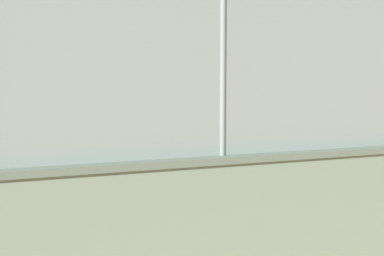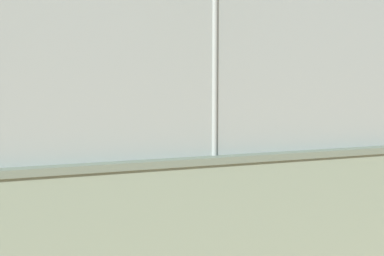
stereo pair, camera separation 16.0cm
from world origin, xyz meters
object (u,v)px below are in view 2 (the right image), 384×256
object	(u,v)px
player_at_service_line	(223,123)
sports_ball	(236,161)
player_near_wall_returning	(11,123)
player_crossing_court	(195,116)

from	to	relation	value
player_at_service_line	sports_ball	xyz separation A→B (m)	(0.65, 2.28, -0.90)
player_at_service_line	sports_ball	world-z (taller)	player_at_service_line
player_near_wall_returning	player_crossing_court	world-z (taller)	player_near_wall_returning
player_at_service_line	player_near_wall_returning	world-z (taller)	player_at_service_line
sports_ball	player_crossing_court	bearing A→B (deg)	-102.14
player_at_service_line	player_crossing_court	bearing A→B (deg)	-100.30
player_near_wall_returning	sports_ball	distance (m)	8.56
player_near_wall_returning	player_crossing_court	distance (m)	7.57
player_near_wall_returning	sports_ball	xyz separation A→B (m)	(-6.02, 6.03, -0.85)
player_at_service_line	sports_ball	size ratio (longest dim) A/B	16.44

